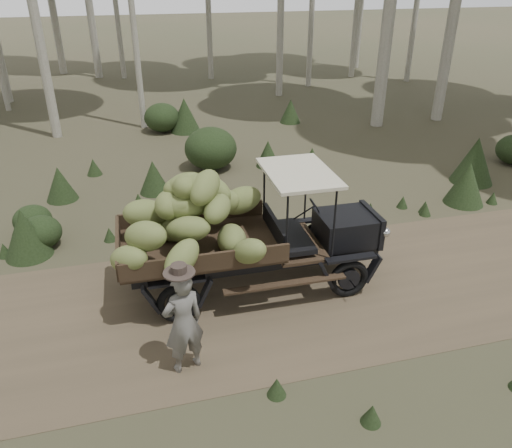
% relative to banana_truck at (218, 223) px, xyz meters
% --- Properties ---
extents(ground, '(120.00, 120.00, 0.00)m').
position_rel_banana_truck_xyz_m(ground, '(1.49, -0.50, -1.34)').
color(ground, '#473D2B').
rests_on(ground, ground).
extents(dirt_track, '(70.00, 4.00, 0.01)m').
position_rel_banana_truck_xyz_m(dirt_track, '(1.49, -0.50, -1.34)').
color(dirt_track, brown).
rests_on(dirt_track, ground).
extents(banana_truck, '(4.97, 2.45, 2.41)m').
position_rel_banana_truck_xyz_m(banana_truck, '(0.00, 0.00, 0.00)').
color(banana_truck, black).
rests_on(banana_truck, ground).
extents(farmer, '(0.67, 0.54, 1.75)m').
position_rel_banana_truck_xyz_m(farmer, '(-0.86, -1.81, -0.52)').
color(farmer, '#625F5A').
rests_on(farmer, ground).
extents(undergrowth, '(23.90, 21.94, 1.23)m').
position_rel_banana_truck_xyz_m(undergrowth, '(-0.11, 2.77, -0.84)').
color(undergrowth, '#233319').
rests_on(undergrowth, ground).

